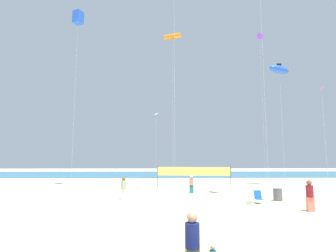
% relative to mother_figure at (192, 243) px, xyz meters
% --- Properties ---
extents(ground_plane, '(120.00, 120.00, 0.00)m').
position_rel_mother_figure_xyz_m(ground_plane, '(0.72, 9.98, -0.93)').
color(ground_plane, beige).
extents(ocean_band, '(120.00, 20.00, 0.01)m').
position_rel_mother_figure_xyz_m(ocean_band, '(0.72, 44.18, -0.92)').
color(ocean_band, teal).
rests_on(ocean_band, ground).
extents(mother_figure, '(0.40, 0.40, 1.73)m').
position_rel_mother_figure_xyz_m(mother_figure, '(0.00, 0.00, 0.00)').
color(mother_figure, olive).
rests_on(mother_figure, ground).
extents(beachgoer_maroon_shirt, '(0.42, 0.42, 1.85)m').
position_rel_mother_figure_xyz_m(beachgoer_maroon_shirt, '(7.99, 8.57, 0.06)').
color(beachgoer_maroon_shirt, '#EA7260').
rests_on(beachgoer_maroon_shirt, ground).
extents(beachgoer_coral_shirt, '(0.37, 0.37, 1.61)m').
position_rel_mother_figure_xyz_m(beachgoer_coral_shirt, '(1.77, 16.72, -0.06)').
color(beachgoer_coral_shirt, '#19727A').
rests_on(beachgoer_coral_shirt, ground).
extents(beachgoer_sage_shirt, '(0.40, 0.40, 1.75)m').
position_rel_mother_figure_xyz_m(beachgoer_sage_shirt, '(-3.80, 13.11, 0.01)').
color(beachgoer_sage_shirt, white).
rests_on(beachgoer_sage_shirt, ground).
extents(folding_beach_chair, '(0.52, 0.65, 0.89)m').
position_rel_mother_figure_xyz_m(folding_beach_chair, '(5.89, 11.39, -0.46)').
color(folding_beach_chair, '#1959B2').
rests_on(folding_beach_chair, ground).
extents(trash_barrel, '(0.65, 0.65, 0.90)m').
position_rel_mother_figure_xyz_m(trash_barrel, '(7.75, 12.51, -0.48)').
color(trash_barrel, '#595960').
rests_on(trash_barrel, ground).
extents(volleyball_net, '(7.83, 0.89, 2.40)m').
position_rel_mother_figure_xyz_m(volleyball_net, '(2.45, 21.00, 0.71)').
color(volleyball_net, '#4C4C51').
rests_on(volleyball_net, ground).
extents(beach_handbag, '(0.34, 0.17, 0.27)m').
position_rel_mother_figure_xyz_m(beach_handbag, '(5.10, 10.95, -0.79)').
color(beach_handbag, '#99B28C').
rests_on(beach_handbag, ground).
extents(kite_white_diamond, '(0.50, 0.50, 9.37)m').
position_rel_mother_figure_xyz_m(kite_white_diamond, '(-1.81, 28.52, 8.08)').
color(kite_white_diamond, silver).
rests_on(kite_white_diamond, ground).
extents(kite_magenta_diamond, '(0.53, 0.53, 10.04)m').
position_rel_mother_figure_xyz_m(kite_magenta_diamond, '(14.61, 17.30, 8.54)').
color(kite_magenta_diamond, silver).
rests_on(kite_magenta_diamond, ground).
extents(kite_orange_tube, '(2.49, 1.48, 20.86)m').
position_rel_mother_figure_xyz_m(kite_orange_tube, '(0.52, 28.57, 19.56)').
color(kite_orange_tube, silver).
rests_on(kite_orange_tube, ground).
extents(kite_blue_box, '(1.18, 1.18, 19.63)m').
position_rel_mother_figure_xyz_m(kite_blue_box, '(-10.44, 20.79, 17.96)').
color(kite_blue_box, silver).
rests_on(kite_blue_box, ground).
extents(kite_blue_inflatable, '(2.86, 1.72, 13.92)m').
position_rel_mother_figure_xyz_m(kite_blue_inflatable, '(12.49, 21.47, 12.27)').
color(kite_blue_inflatable, silver).
rests_on(kite_blue_inflatable, ground).
extents(kite_violet_delta, '(1.04, 0.48, 21.38)m').
position_rel_mother_figure_xyz_m(kite_violet_delta, '(13.36, 29.17, 19.87)').
color(kite_violet_delta, silver).
rests_on(kite_violet_delta, ground).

